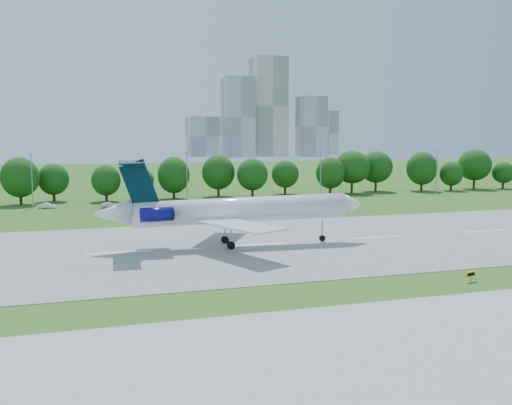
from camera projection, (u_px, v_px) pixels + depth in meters
name	position (u px, v px, depth m)	size (l,w,h in m)	color
ground	(485.00, 274.00, 66.32)	(600.00, 600.00, 0.00)	#2B5C18
runway	(378.00, 238.00, 90.03)	(400.00, 45.00, 0.08)	gray
tree_line	(254.00, 173.00, 152.91)	(288.40, 8.40, 10.40)	#382314
light_poles	(256.00, 175.00, 142.66)	(175.90, 0.25, 12.19)	gray
skyline	(264.00, 119.00, 462.93)	(127.00, 52.00, 80.00)	#B2B2B7
airliner	(228.00, 209.00, 82.36)	(39.80, 29.02, 12.89)	white
taxi_sign_left	(471.00, 274.00, 62.69)	(1.63, 0.65, 1.15)	gray
service_vehicle_a	(47.00, 206.00, 127.16)	(1.33, 3.83, 1.26)	white
service_vehicle_b	(109.00, 205.00, 128.22)	(1.61, 3.99, 1.36)	white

